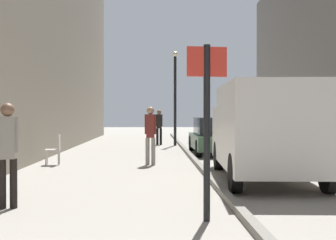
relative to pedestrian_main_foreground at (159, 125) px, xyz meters
name	(u,v)px	position (x,y,z in m)	size (l,w,h in m)	color
ground_plane	(146,165)	(-0.50, -8.98, -1.05)	(80.00, 80.00, 0.00)	gray
kerb_strip	(197,163)	(1.08, -8.98, -0.99)	(0.16, 40.00, 0.12)	slate
pedestrian_main_foreground	(159,125)	(0.00, 0.00, 0.00)	(0.36, 0.24, 1.81)	black
pedestrian_mid_block	(8,148)	(-2.72, -15.05, -0.02)	(0.34, 0.25, 1.77)	black
pedestrian_far_crossing	(150,131)	(-0.38, -8.90, 0.00)	(0.36, 0.24, 1.81)	gray
delivery_van	(264,129)	(2.38, -12.02, 0.18)	(2.36, 5.36, 2.26)	silver
parked_car	(215,136)	(2.18, -5.07, -0.33)	(1.85, 4.20, 1.45)	#335138
street_sign_post	(207,116)	(0.50, -16.00, 0.50)	(0.60, 0.10, 2.60)	black
lamp_post	(175,92)	(0.81, -0.48, 1.68)	(0.28, 0.28, 4.76)	black
cafe_chair_near_window	(56,147)	(-3.33, -8.79, -0.50)	(0.49, 0.49, 0.94)	#B7B2A8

